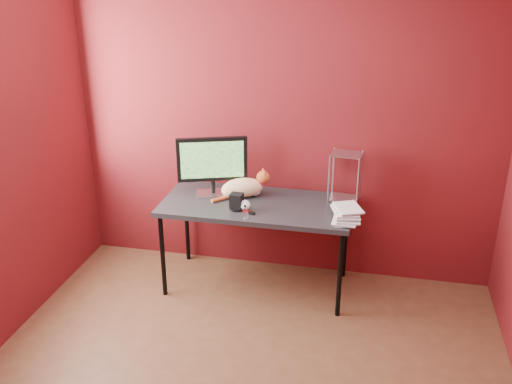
% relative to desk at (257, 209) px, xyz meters
% --- Properties ---
extents(room, '(3.52, 3.52, 2.61)m').
position_rel_desk_xyz_m(room, '(0.15, -1.37, 0.75)').
color(room, '#522F1C').
rests_on(room, ground).
extents(desk, '(1.50, 0.70, 0.75)m').
position_rel_desk_xyz_m(desk, '(0.00, 0.00, 0.00)').
color(desk, black).
rests_on(desk, ground).
extents(monitor, '(0.54, 0.26, 0.49)m').
position_rel_desk_xyz_m(monitor, '(-0.38, 0.09, 0.32)').
color(monitor, '#AFAFB4').
rests_on(monitor, desk).
extents(cat, '(0.43, 0.33, 0.23)m').
position_rel_desk_xyz_m(cat, '(-0.13, 0.11, 0.13)').
color(cat, orange).
rests_on(cat, desk).
extents(skull_mug, '(0.09, 0.09, 0.08)m').
position_rel_desk_xyz_m(skull_mug, '(-0.06, -0.16, 0.09)').
color(skull_mug, white).
rests_on(skull_mug, desk).
extents(speaker, '(0.11, 0.11, 0.13)m').
position_rel_desk_xyz_m(speaker, '(-0.13, -0.15, 0.11)').
color(speaker, black).
rests_on(speaker, desk).
extents(book_stack, '(0.25, 0.29, 1.18)m').
position_rel_desk_xyz_m(book_stack, '(0.63, -0.18, 0.64)').
color(book_stack, beige).
rests_on(book_stack, desk).
extents(wire_rack, '(0.24, 0.21, 0.39)m').
position_rel_desk_xyz_m(wire_rack, '(0.67, 0.22, 0.25)').
color(wire_rack, '#AFAFB4').
rests_on(wire_rack, desk).
extents(pocket_knife, '(0.07, 0.05, 0.01)m').
position_rel_desk_xyz_m(pocket_knife, '(-0.06, -0.18, 0.06)').
color(pocket_knife, '#9A0B0E').
rests_on(pocket_knife, desk).
extents(black_gadget, '(0.05, 0.04, 0.02)m').
position_rel_desk_xyz_m(black_gadget, '(0.01, -0.22, 0.06)').
color(black_gadget, black).
rests_on(black_gadget, desk).
extents(washer, '(0.04, 0.04, 0.00)m').
position_rel_desk_xyz_m(washer, '(-0.02, -0.29, 0.05)').
color(washer, '#AFAFB4').
rests_on(washer, desk).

